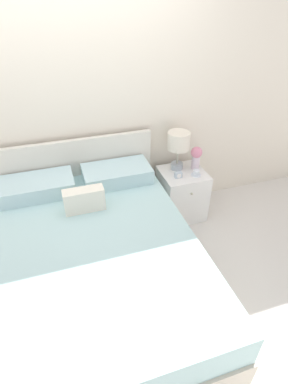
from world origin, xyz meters
name	(u,v)px	position (x,y,z in m)	size (l,w,h in m)	color
ground_plane	(83,219)	(0.00, 0.00, 0.00)	(12.00, 12.00, 0.00)	silver
wall_back	(65,101)	(0.00, 0.07, 1.30)	(8.00, 0.06, 2.60)	silver
bed	(96,262)	(0.00, -0.96, 0.31)	(1.53, 2.05, 0.96)	beige
nightstand	(181,194)	(1.06, -0.24, 0.27)	(0.46, 0.46, 0.54)	white
table_lamp	(178,144)	(1.03, -0.15, 0.83)	(0.22, 0.22, 0.41)	#A8B2BC
flower_vase	(196,156)	(1.22, -0.20, 0.68)	(0.12, 0.12, 0.24)	silver
teacup	(196,173)	(1.16, -0.33, 0.57)	(0.10, 0.10, 0.06)	white
alarm_clock	(178,175)	(0.97, -0.32, 0.57)	(0.07, 0.04, 0.06)	silver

